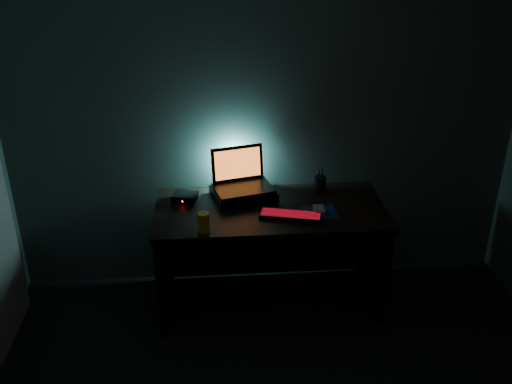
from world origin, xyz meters
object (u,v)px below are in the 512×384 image
(laptop, at_px, (241,178))
(pen_cup, at_px, (320,184))
(router, at_px, (185,197))
(keyboard, at_px, (291,215))
(mouse, at_px, (319,210))
(juice_glass, at_px, (204,222))

(laptop, bearing_deg, pen_cup, -14.02)
(laptop, height_order, pen_cup, laptop)
(laptop, relative_size, pen_cup, 3.93)
(router, bearing_deg, keyboard, -7.62)
(mouse, distance_m, juice_glass, 0.75)
(juice_glass, bearing_deg, pen_cup, 31.70)
(pen_cup, relative_size, juice_glass, 0.90)
(mouse, bearing_deg, laptop, 146.27)
(router, bearing_deg, pen_cup, 19.62)
(laptop, distance_m, keyboard, 0.47)
(mouse, bearing_deg, keyboard, -169.10)
(keyboard, distance_m, juice_glass, 0.56)
(juice_glass, xyz_separation_m, router, (-0.12, 0.42, -0.03))
(mouse, relative_size, pen_cup, 0.95)
(keyboard, distance_m, pen_cup, 0.43)
(laptop, height_order, keyboard, laptop)
(juice_glass, relative_size, router, 0.66)
(juice_glass, bearing_deg, mouse, 13.70)
(keyboard, relative_size, pen_cup, 3.70)
(keyboard, bearing_deg, router, 171.67)
(laptop, bearing_deg, juice_glass, -131.78)
(laptop, xyz_separation_m, router, (-0.38, -0.06, -0.09))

